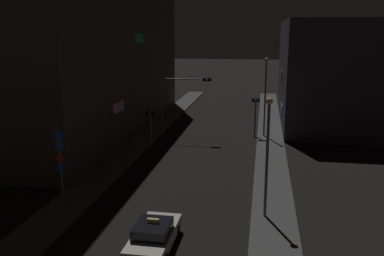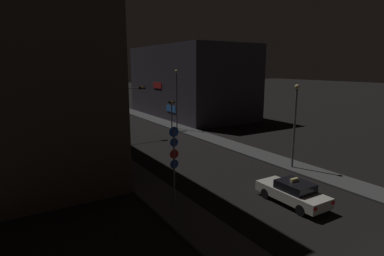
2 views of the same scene
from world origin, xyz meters
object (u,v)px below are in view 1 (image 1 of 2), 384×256
Objects in this scene: traffic_light_overhead at (179,94)px; taxi at (154,236)px; street_lamp_far_block at (265,90)px; sign_pole_left at (61,163)px; street_lamp_near_block at (268,147)px; traffic_light_left_kerb at (151,121)px; traffic_light_right_kerb at (256,109)px.

taxi is at bearing -82.00° from traffic_light_overhead.
street_lamp_far_block reaches higher than traffic_light_overhead.
sign_pole_left is 0.70× the size of street_lamp_near_block.
taxi is at bearing -74.63° from traffic_light_left_kerb.
street_lamp_far_block reaches higher than traffic_light_left_kerb.
traffic_light_left_kerb is 16.54m from street_lamp_near_block.
street_lamp_near_block is (11.40, 1.09, 1.19)m from sign_pole_left.
traffic_light_overhead is at bearing 80.12° from sign_pole_left.
traffic_light_right_kerb is 18.66m from street_lamp_near_block.
taxi is 0.96× the size of sign_pole_left.
street_lamp_near_block is at bearing -89.60° from street_lamp_far_block.
traffic_light_overhead is 0.90× the size of street_lamp_near_block.
street_lamp_far_block is at bearing 60.50° from sign_pole_left.
sign_pole_left reaches higher than taxi.
traffic_light_left_kerb is 0.44× the size of street_lamp_far_block.
traffic_light_overhead is 4.82m from traffic_light_left_kerb.
taxi is 1.33× the size of traffic_light_left_kerb.
street_lamp_near_block reaches higher than sign_pole_left.
traffic_light_left_kerb is at bearing 84.37° from sign_pole_left.
street_lamp_near_block is at bearing -64.36° from traffic_light_overhead.
traffic_light_left_kerb is at bearing 105.37° from taxi.
sign_pole_left is 22.94m from street_lamp_far_block.
traffic_light_right_kerb reaches higher than traffic_light_left_kerb.
taxi is 0.67× the size of street_lamp_near_block.
street_lamp_far_block reaches higher than taxi.
traffic_light_overhead is 8.27m from street_lamp_far_block.
traffic_light_left_kerb is 0.72× the size of sign_pole_left.
traffic_light_right_kerb is 0.85× the size of sign_pole_left.
traffic_light_left_kerb is 14.23m from sign_pole_left.
street_lamp_far_block is at bearing 30.27° from traffic_light_left_kerb.
traffic_light_overhead reaches higher than traffic_light_left_kerb.
traffic_light_right_kerb is 22.25m from sign_pole_left.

